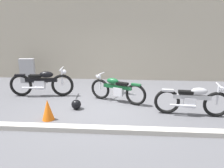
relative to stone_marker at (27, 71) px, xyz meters
name	(u,v)px	position (x,y,z in m)	size (l,w,h in m)	color
ground_plane	(102,107)	(3.41, -2.59, -0.50)	(40.00, 40.00, 0.00)	#56565B
building_wall	(111,40)	(3.41, 0.89, 1.20)	(18.00, 0.30, 3.39)	#B2A893
curb_strip	(95,129)	(3.41, -4.15, -0.44)	(18.00, 0.24, 0.12)	#B7B2A8
stone_marker	(27,71)	(0.00, 0.00, 0.00)	(0.59, 0.20, 1.00)	#9E9EA3
helmet	(76,104)	(2.67, -2.79, -0.36)	(0.28, 0.28, 0.28)	black
traffic_cone	(48,110)	(2.10, -3.58, -0.22)	(0.32, 0.32, 0.55)	orange
motorcycle_green	(117,89)	(3.82, -2.08, -0.08)	(1.80, 0.91, 0.86)	black
motorcycle_silver	(192,100)	(5.91, -3.00, -0.07)	(2.00, 0.56, 0.90)	black
motorcycle_black	(42,83)	(1.25, -1.69, -0.03)	(2.17, 0.61, 0.97)	black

